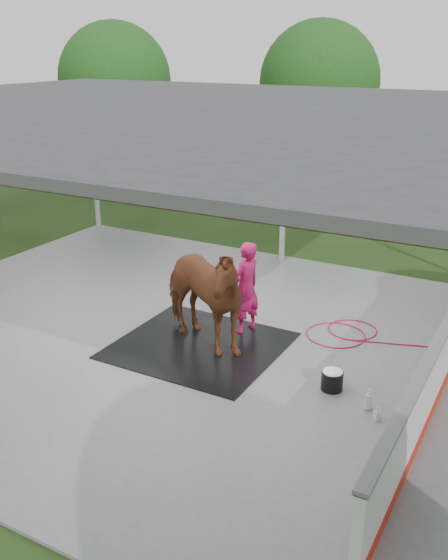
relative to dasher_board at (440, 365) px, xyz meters
The scene contains 12 objects.
ground 4.64m from the dasher_board, behind, with size 100.00×100.00×0.00m, color #1E3814.
concrete_slab 4.63m from the dasher_board, behind, with size 12.00×10.00×0.05m, color slate.
pavilion_structure 5.70m from the dasher_board, behind, with size 12.60×10.60×4.05m.
dasher_board is the anchor object (origin of this frame).
tree_belt 5.43m from the dasher_board, 168.18° to the left, with size 28.00×28.00×5.80m.
rubber_mat 4.02m from the dasher_board, behind, with size 2.77×2.60×0.02m, color black.
horse 4.01m from the dasher_board, behind, with size 1.05×2.31×1.95m, color brown.
handler 3.63m from the dasher_board, 169.05° to the left, with size 0.62×0.41×1.71m, color #BB1455.
wash_bucket 1.58m from the dasher_board, 159.98° to the right, with size 0.34×0.34×0.31m.
soap_bottle_a 1.19m from the dasher_board, 134.81° to the right, with size 0.13×0.13×0.33m, color silver.
soap_bottle_b 1.25m from the dasher_board, 120.88° to the right, with size 0.09×0.09×0.20m, color #338CD8.
hose_coil 2.46m from the dasher_board, 142.97° to the left, with size 2.20×1.35×0.02m.
Camera 1 is at (5.73, -8.63, 5.03)m, focal length 40.00 mm.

